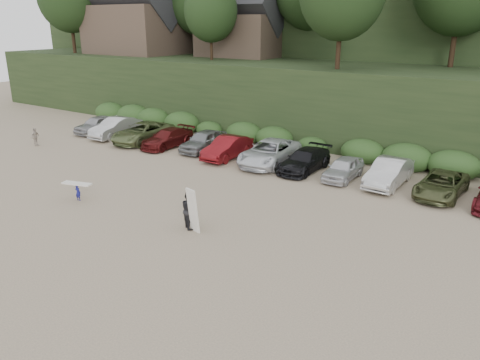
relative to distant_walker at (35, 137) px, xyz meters
The scene contains 6 objects.
ground 18.88m from the distant_walker, 12.32° to the right, with size 120.00×120.00×0.00m, color tan.
hillside_backdrop 38.19m from the distant_walker, 60.33° to the left, with size 90.00×41.50×28.00m.
parked_cars 19.12m from the distant_walker, 18.31° to the left, with size 39.56×6.47×1.65m.
distant_walker is the anchor object (origin of this frame).
child_surfer 14.03m from the distant_walker, 24.47° to the right, with size 1.77×0.95×1.02m.
adult_surfer 20.91m from the distant_walker, 14.21° to the right, with size 1.37×1.08×2.18m.
Camera 1 is at (15.38, -16.81, 9.49)m, focal length 35.00 mm.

